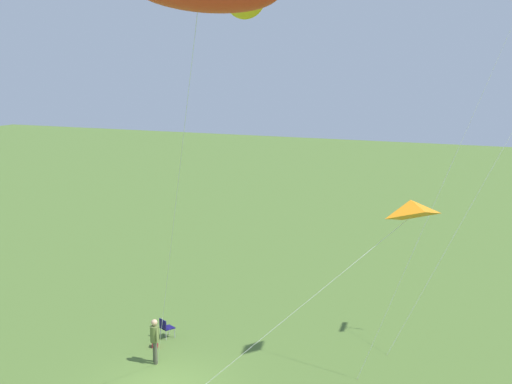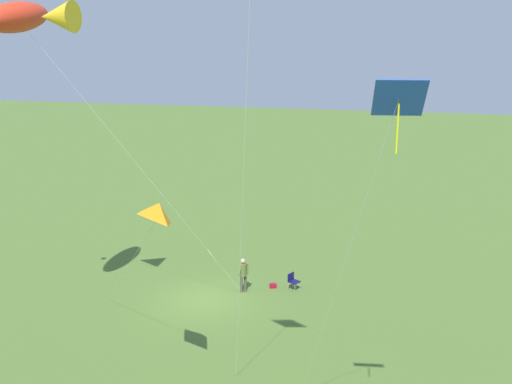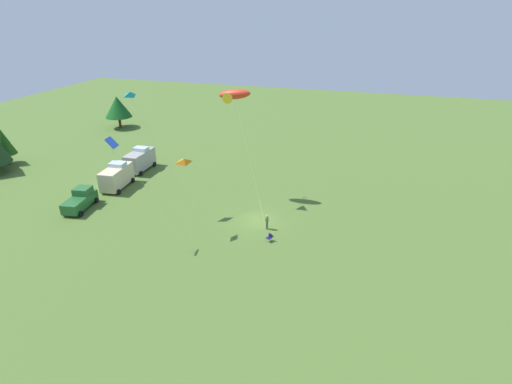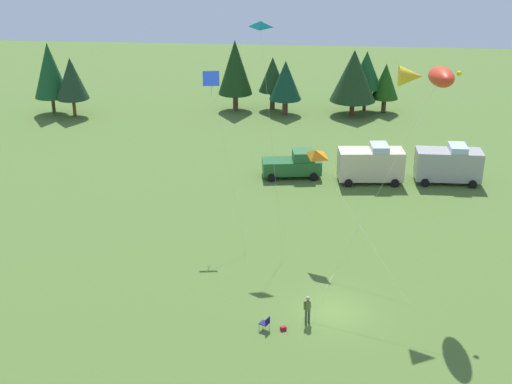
{
  "view_description": "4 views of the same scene",
  "coord_description": "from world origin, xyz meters",
  "px_view_note": "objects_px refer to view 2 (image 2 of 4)",
  "views": [
    {
      "loc": [
        20.22,
        12.45,
        11.32
      ],
      "look_at": [
        -4.53,
        1.51,
        6.33
      ],
      "focal_mm": 50.0,
      "sensor_mm": 36.0,
      "label": 1
    },
    {
      "loc": [
        -8.83,
        25.14,
        12.2
      ],
      "look_at": [
        -2.8,
        1.05,
        5.79
      ],
      "focal_mm": 42.0,
      "sensor_mm": 36.0,
      "label": 2
    },
    {
      "loc": [
        -38.21,
        -11.18,
        22.22
      ],
      "look_at": [
        -2.61,
        -0.44,
        4.84
      ],
      "focal_mm": 28.0,
      "sensor_mm": 36.0,
      "label": 3
    },
    {
      "loc": [
        -1.49,
        -36.03,
        22.5
      ],
      "look_at": [
        -4.51,
        -0.93,
        7.8
      ],
      "focal_mm": 50.0,
      "sensor_mm": 36.0,
      "label": 4
    }
  ],
  "objects_px": {
    "folding_chair": "(293,280)",
    "backpack_on_grass": "(273,286)",
    "person_kite_flyer": "(243,273)",
    "kite_large_fish": "(26,17)",
    "kite_delta_orange": "(160,211)",
    "kite_diamond_blue": "(396,109)"
  },
  "relations": [
    {
      "from": "backpack_on_grass",
      "to": "kite_diamond_blue",
      "type": "relative_size",
      "value": 0.03
    },
    {
      "from": "kite_large_fish",
      "to": "kite_delta_orange",
      "type": "relative_size",
      "value": 1.73
    },
    {
      "from": "backpack_on_grass",
      "to": "kite_delta_orange",
      "type": "relative_size",
      "value": 0.04
    },
    {
      "from": "person_kite_flyer",
      "to": "kite_delta_orange",
      "type": "height_order",
      "value": "kite_delta_orange"
    },
    {
      "from": "backpack_on_grass",
      "to": "kite_large_fish",
      "type": "bearing_deg",
      "value": 40.31
    },
    {
      "from": "kite_diamond_blue",
      "to": "folding_chair",
      "type": "bearing_deg",
      "value": -70.82
    },
    {
      "from": "person_kite_flyer",
      "to": "kite_delta_orange",
      "type": "distance_m",
      "value": 11.11
    },
    {
      "from": "backpack_on_grass",
      "to": "folding_chair",
      "type": "bearing_deg",
      "value": -174.75
    },
    {
      "from": "kite_delta_orange",
      "to": "kite_diamond_blue",
      "type": "distance_m",
      "value": 8.8
    },
    {
      "from": "person_kite_flyer",
      "to": "kite_large_fish",
      "type": "bearing_deg",
      "value": -88.99
    },
    {
      "from": "kite_large_fish",
      "to": "kite_diamond_blue",
      "type": "distance_m",
      "value": 15.52
    },
    {
      "from": "kite_delta_orange",
      "to": "kite_diamond_blue",
      "type": "xyz_separation_m",
      "value": [
        -7.23,
        3.28,
        3.81
      ]
    },
    {
      "from": "person_kite_flyer",
      "to": "kite_large_fish",
      "type": "relative_size",
      "value": 0.13
    },
    {
      "from": "kite_delta_orange",
      "to": "kite_large_fish",
      "type": "bearing_deg",
      "value": -27.92
    },
    {
      "from": "folding_chair",
      "to": "backpack_on_grass",
      "type": "height_order",
      "value": "folding_chair"
    },
    {
      "from": "person_kite_flyer",
      "to": "backpack_on_grass",
      "type": "xyz_separation_m",
      "value": [
        -1.33,
        -0.84,
        -0.91
      ]
    },
    {
      "from": "kite_diamond_blue",
      "to": "backpack_on_grass",
      "type": "bearing_deg",
      "value": -67.08
    },
    {
      "from": "person_kite_flyer",
      "to": "kite_large_fish",
      "type": "xyz_separation_m",
      "value": [
        6.72,
        5.98,
        11.94
      ]
    },
    {
      "from": "folding_chair",
      "to": "kite_diamond_blue",
      "type": "xyz_separation_m",
      "value": [
        -4.75,
        13.67,
        10.17
      ]
    },
    {
      "from": "folding_chair",
      "to": "kite_large_fish",
      "type": "height_order",
      "value": "kite_large_fish"
    },
    {
      "from": "backpack_on_grass",
      "to": "kite_diamond_blue",
      "type": "bearing_deg",
      "value": 112.92
    },
    {
      "from": "kite_large_fish",
      "to": "kite_delta_orange",
      "type": "xyz_separation_m",
      "value": [
        -6.56,
        3.47,
        -6.11
      ]
    }
  ]
}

